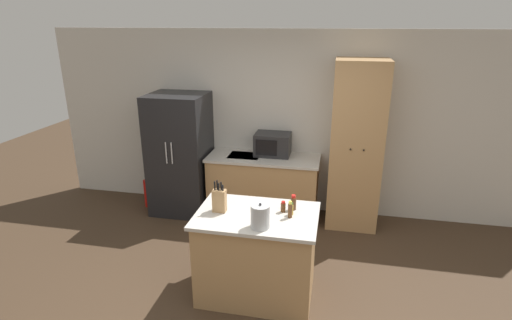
# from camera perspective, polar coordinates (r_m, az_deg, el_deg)

# --- Properties ---
(ground_plane) EXTENTS (14.00, 14.00, 0.00)m
(ground_plane) POSITION_cam_1_polar(r_m,az_deg,el_deg) (4.23, 0.90, -20.30)
(ground_plane) COLOR #423021
(wall_back) EXTENTS (7.20, 0.06, 2.60)m
(wall_back) POSITION_cam_1_polar(r_m,az_deg,el_deg) (5.74, 5.37, 5.14)
(wall_back) COLOR beige
(wall_back) RESTS_ON ground_plane
(refrigerator) EXTENTS (0.80, 0.76, 1.74)m
(refrigerator) POSITION_cam_1_polar(r_m,az_deg,el_deg) (5.87, -10.76, 0.84)
(refrigerator) COLOR black
(refrigerator) RESTS_ON ground_plane
(back_counter) EXTENTS (1.57, 0.66, 0.90)m
(back_counter) POSITION_cam_1_polar(r_m,az_deg,el_deg) (5.74, 1.06, -3.72)
(back_counter) COLOR tan
(back_counter) RESTS_ON ground_plane
(pantry_cabinet) EXTENTS (0.67, 0.61, 2.25)m
(pantry_cabinet) POSITION_cam_1_polar(r_m,az_deg,el_deg) (5.45, 14.10, 1.94)
(pantry_cabinet) COLOR tan
(pantry_cabinet) RESTS_ON ground_plane
(kitchen_island) EXTENTS (1.19, 0.80, 0.91)m
(kitchen_island) POSITION_cam_1_polar(r_m,az_deg,el_deg) (4.15, 0.11, -13.33)
(kitchen_island) COLOR tan
(kitchen_island) RESTS_ON ground_plane
(microwave) EXTENTS (0.49, 0.37, 0.31)m
(microwave) POSITION_cam_1_polar(r_m,az_deg,el_deg) (5.62, 2.39, 2.27)
(microwave) COLOR #232326
(microwave) RESTS_ON back_counter
(knife_block) EXTENTS (0.13, 0.08, 0.32)m
(knife_block) POSITION_cam_1_polar(r_m,az_deg,el_deg) (3.94, -5.26, -5.74)
(knife_block) COLOR tan
(knife_block) RESTS_ON kitchen_island
(spice_bottle_tall_dark) EXTENTS (0.04, 0.04, 0.12)m
(spice_bottle_tall_dark) POSITION_cam_1_polar(r_m,az_deg,el_deg) (3.91, 5.08, -7.00)
(spice_bottle_tall_dark) COLOR gold
(spice_bottle_tall_dark) RESTS_ON kitchen_island
(spice_bottle_short_red) EXTENTS (0.04, 0.04, 0.17)m
(spice_bottle_short_red) POSITION_cam_1_polar(r_m,az_deg,el_deg) (3.84, 4.89, -7.11)
(spice_bottle_short_red) COLOR #563319
(spice_bottle_short_red) RESTS_ON kitchen_island
(spice_bottle_amber_oil) EXTENTS (0.05, 0.05, 0.11)m
(spice_bottle_amber_oil) POSITION_cam_1_polar(r_m,az_deg,el_deg) (3.96, 3.90, -6.70)
(spice_bottle_amber_oil) COLOR #563319
(spice_bottle_amber_oil) RESTS_ON kitchen_island
(spice_bottle_green_herb) EXTENTS (0.06, 0.06, 0.16)m
(spice_bottle_green_herb) POSITION_cam_1_polar(r_m,az_deg,el_deg) (4.00, 5.36, -6.10)
(spice_bottle_green_herb) COLOR #563319
(spice_bottle_green_herb) RESTS_ON kitchen_island
(kettle) EXTENTS (0.17, 0.17, 0.24)m
(kettle) POSITION_cam_1_polar(r_m,az_deg,el_deg) (3.64, 0.60, -8.07)
(kettle) COLOR #B2B5B7
(kettle) RESTS_ON kitchen_island
(fire_extinguisher) EXTENTS (0.13, 0.13, 0.50)m
(fire_extinguisher) POSITION_cam_1_polar(r_m,az_deg,el_deg) (6.31, -15.13, -4.52)
(fire_extinguisher) COLOR red
(fire_extinguisher) RESTS_ON ground_plane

